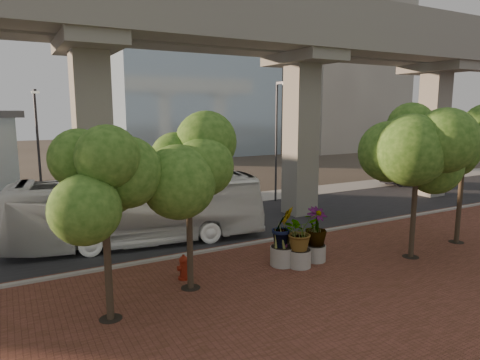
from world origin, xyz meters
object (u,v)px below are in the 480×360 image
transit_bus (139,210)px  parked_car (406,176)px  fire_hydrant (184,267)px  planter_front (300,234)px

transit_bus → parked_car: 25.02m
fire_hydrant → transit_bus: bearing=92.0°
transit_bus → parked_car: transit_bus is taller
fire_hydrant → planter_front: size_ratio=0.42×
fire_hydrant → planter_front: (4.59, -1.07, 0.92)m
parked_car → planter_front: planter_front is taller
transit_bus → planter_front: size_ratio=5.24×
transit_bus → planter_front: (4.77, -6.29, -0.22)m
parked_car → planter_front: size_ratio=2.05×
fire_hydrant → planter_front: 4.80m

